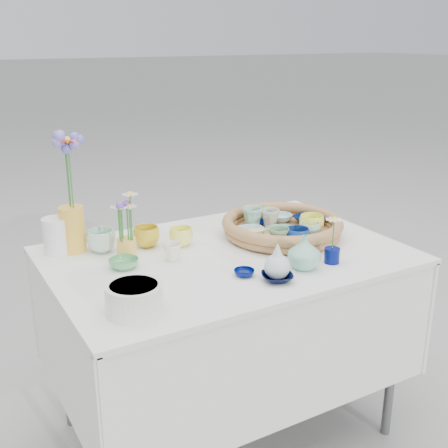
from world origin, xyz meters
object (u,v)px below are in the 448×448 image
bud_vase_seafoam (304,252)px  wicker_tray (282,227)px  tall_vase_yellow (73,229)px  display_table (226,428)px

bud_vase_seafoam → wicker_tray: bearing=67.6°
wicker_tray → bud_vase_seafoam: size_ratio=4.02×
tall_vase_yellow → display_table: bearing=-31.5°
wicker_tray → tall_vase_yellow: (-0.76, 0.24, 0.05)m
wicker_tray → display_table: bearing=-169.9°
display_table → tall_vase_yellow: (-0.48, 0.29, 0.85)m
display_table → bud_vase_seafoam: 0.88m
wicker_tray → tall_vase_yellow: 0.80m
display_table → bud_vase_seafoam: bud_vase_seafoam is taller
tall_vase_yellow → wicker_tray: bearing=-17.7°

